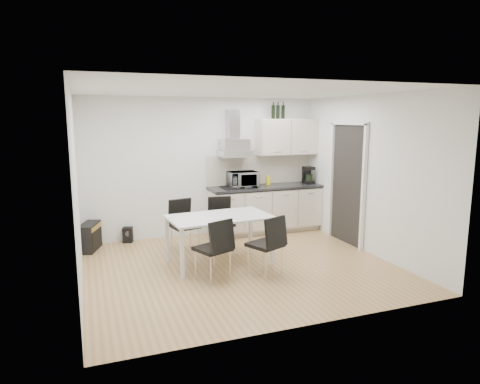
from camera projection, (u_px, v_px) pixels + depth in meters
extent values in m
plane|color=tan|center=(240.00, 266.00, 6.48)|extent=(4.50, 4.50, 0.00)
cube|color=white|center=(204.00, 167.00, 8.10)|extent=(4.50, 0.10, 2.60)
cube|color=white|center=(308.00, 209.00, 4.40)|extent=(4.50, 0.10, 2.60)
cube|color=white|center=(76.00, 191.00, 5.48)|extent=(0.10, 4.00, 2.60)
cube|color=white|center=(369.00, 175.00, 7.02)|extent=(0.10, 4.00, 2.60)
plane|color=white|center=(240.00, 91.00, 6.03)|extent=(4.50, 4.50, 0.00)
cube|color=white|center=(347.00, 185.00, 7.56)|extent=(0.08, 1.04, 2.10)
cube|color=beige|center=(264.00, 229.00, 8.47)|extent=(2.16, 0.52, 0.10)
cube|color=silver|center=(265.00, 208.00, 8.36)|extent=(2.20, 0.60, 0.76)
cube|color=#252527|center=(266.00, 187.00, 8.28)|extent=(2.22, 0.64, 0.04)
cube|color=beige|center=(260.00, 169.00, 8.50)|extent=(2.20, 0.02, 0.58)
cube|color=silver|center=(287.00, 137.00, 8.41)|extent=(1.20, 0.35, 0.70)
cube|color=silver|center=(235.00, 149.00, 8.02)|extent=(0.60, 0.46, 0.30)
cube|color=silver|center=(233.00, 124.00, 8.05)|extent=(0.22, 0.20, 0.55)
imported|color=silver|center=(243.00, 178.00, 8.07)|extent=(0.54, 0.30, 0.37)
cube|color=yellow|center=(268.00, 180.00, 8.39)|extent=(0.08, 0.04, 0.18)
cylinder|color=brown|center=(309.00, 181.00, 8.54)|extent=(0.04, 0.04, 0.11)
cylinder|color=#4C6626|center=(312.00, 181.00, 8.56)|extent=(0.04, 0.04, 0.11)
cylinder|color=black|center=(273.00, 110.00, 8.22)|extent=(0.07, 0.07, 0.32)
cylinder|color=black|center=(278.00, 110.00, 8.25)|extent=(0.07, 0.07, 0.32)
cylinder|color=black|center=(283.00, 110.00, 8.29)|extent=(0.07, 0.07, 0.32)
cube|color=white|center=(219.00, 217.00, 6.50)|extent=(1.59, 0.98, 0.03)
cube|color=white|center=(182.00, 254.00, 5.92)|extent=(0.05, 0.05, 0.72)
cube|color=white|center=(273.00, 242.00, 6.51)|extent=(0.05, 0.05, 0.72)
cube|color=white|center=(167.00, 240.00, 6.62)|extent=(0.05, 0.05, 0.72)
cube|color=white|center=(251.00, 230.00, 7.20)|extent=(0.05, 0.05, 0.72)
cube|color=black|center=(90.00, 237.00, 7.24)|extent=(0.41, 0.61, 0.47)
cube|color=gold|center=(97.00, 227.00, 7.25)|extent=(0.18, 0.48, 0.07)
cube|color=black|center=(128.00, 235.00, 7.71)|extent=(0.20, 0.19, 0.28)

